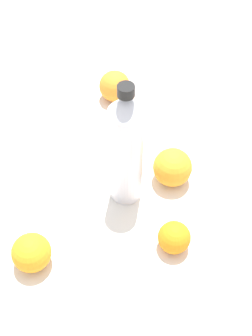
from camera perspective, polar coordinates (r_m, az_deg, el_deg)
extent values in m
plane|color=silver|center=(0.94, 1.29, -1.00)|extent=(2.40, 2.40, 0.00)
cylinder|color=silver|center=(0.82, 0.00, 1.53)|extent=(0.06, 0.06, 0.23)
cone|color=silver|center=(0.72, 0.00, 8.41)|extent=(0.06, 0.06, 0.04)
cylinder|color=black|center=(0.71, 0.00, 10.06)|extent=(0.03, 0.03, 0.02)
sphere|color=orange|center=(1.08, -1.48, 10.64)|extent=(0.08, 0.08, 0.08)
sphere|color=orange|center=(0.82, 6.31, -9.01)|extent=(0.06, 0.06, 0.06)
sphere|color=orange|center=(0.81, -12.25, -10.75)|extent=(0.07, 0.07, 0.07)
sphere|color=orange|center=(0.90, 6.09, 0.08)|extent=(0.08, 0.08, 0.08)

